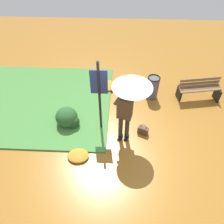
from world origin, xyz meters
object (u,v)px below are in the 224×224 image
at_px(info_sign_post, 99,90).
at_px(trash_bin, 153,87).
at_px(person_with_umbrella, 129,96).
at_px(handbag, 143,130).
at_px(park_bench, 199,89).

xyz_separation_m(info_sign_post, trash_bin, (1.63, 1.50, -1.03)).
bearing_deg(person_with_umbrella, handbag, 18.16).
bearing_deg(info_sign_post, person_with_umbrella, -23.62).
height_order(person_with_umbrella, handbag, person_with_umbrella).
relative_size(person_with_umbrella, trash_bin, 2.45).
bearing_deg(info_sign_post, park_bench, 25.27).
relative_size(handbag, park_bench, 0.26).
height_order(info_sign_post, park_bench, info_sign_post).
relative_size(handbag, trash_bin, 0.44).
bearing_deg(trash_bin, info_sign_post, -137.45).
xyz_separation_m(park_bench, trash_bin, (-1.57, -0.01, 0.02)).
distance_m(info_sign_post, trash_bin, 2.44).
relative_size(info_sign_post, park_bench, 1.64).
relative_size(person_with_umbrella, handbag, 5.53).
distance_m(info_sign_post, handbag, 1.82).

